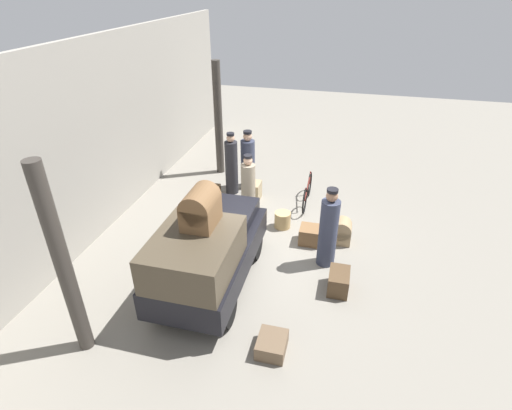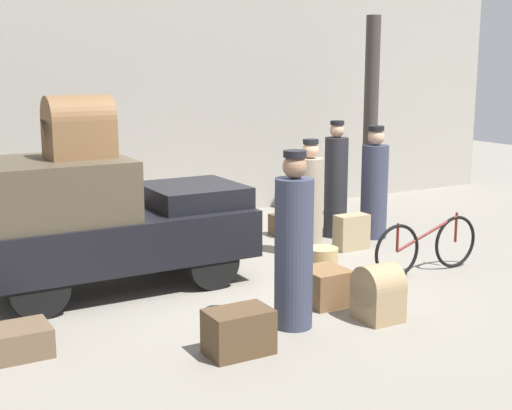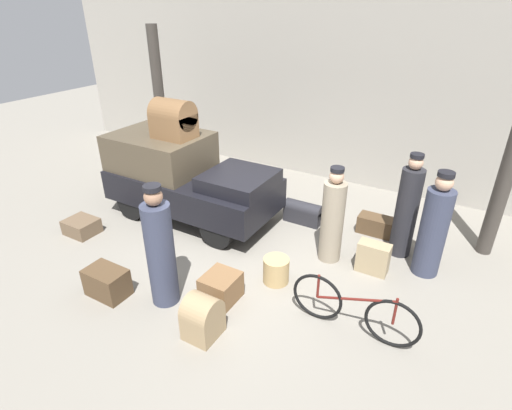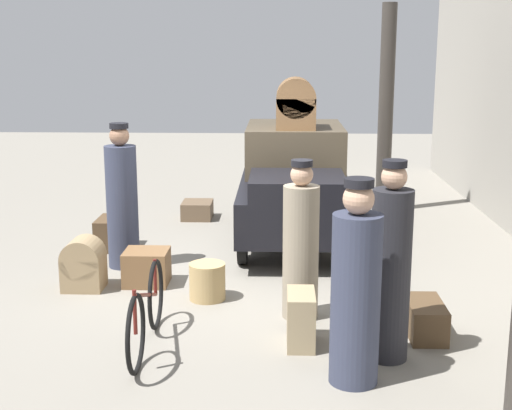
# 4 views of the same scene
# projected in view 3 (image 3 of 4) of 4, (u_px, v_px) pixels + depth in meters

# --- Properties ---
(ground_plane) EXTENTS (30.00, 30.00, 0.00)m
(ground_plane) POSITION_uv_depth(u_px,v_px,m) (240.00, 255.00, 7.00)
(ground_plane) COLOR gray
(station_building_facade) EXTENTS (16.00, 0.15, 4.50)m
(station_building_facade) POSITION_uv_depth(u_px,v_px,m) (334.00, 85.00, 9.09)
(station_building_facade) COLOR gray
(station_building_facade) RESTS_ON ground
(canopy_pillar_left) EXTENTS (0.25, 0.25, 3.52)m
(canopy_pillar_left) POSITION_uv_depth(u_px,v_px,m) (160.00, 104.00, 9.58)
(canopy_pillar_left) COLOR #38332D
(canopy_pillar_left) RESTS_ON ground
(canopy_pillar_right) EXTENTS (0.25, 0.25, 3.52)m
(canopy_pillar_right) POSITION_uv_depth(u_px,v_px,m) (512.00, 158.00, 6.30)
(canopy_pillar_right) COLOR #38332D
(canopy_pillar_right) RESTS_ON ground
(truck) EXTENTS (3.38, 1.56, 1.64)m
(truck) POSITION_uv_depth(u_px,v_px,m) (185.00, 176.00, 7.91)
(truck) COLOR black
(truck) RESTS_ON ground
(bicycle) EXTENTS (1.73, 0.04, 0.76)m
(bicycle) POSITION_uv_depth(u_px,v_px,m) (353.00, 309.00, 5.24)
(bicycle) COLOR black
(bicycle) RESTS_ON ground
(wicker_basket) EXTENTS (0.41, 0.41, 0.42)m
(wicker_basket) POSITION_uv_depth(u_px,v_px,m) (276.00, 270.00, 6.26)
(wicker_basket) COLOR tan
(wicker_basket) RESTS_ON ground
(porter_standing_middle) EXTENTS (0.40, 0.40, 1.87)m
(porter_standing_middle) POSITION_uv_depth(u_px,v_px,m) (160.00, 251.00, 5.57)
(porter_standing_middle) COLOR #33384C
(porter_standing_middle) RESTS_ON ground
(porter_with_bicycle) EXTENTS (0.42, 0.42, 1.77)m
(porter_with_bicycle) POSITION_uv_depth(u_px,v_px,m) (433.00, 229.00, 6.21)
(porter_with_bicycle) COLOR #33384C
(porter_with_bicycle) RESTS_ON ground
(porter_lifting_near_truck) EXTENTS (0.38, 0.38, 1.68)m
(porter_lifting_near_truck) POSITION_uv_depth(u_px,v_px,m) (332.00, 219.00, 6.58)
(porter_lifting_near_truck) COLOR gray
(porter_lifting_near_truck) RESTS_ON ground
(conductor_in_dark_uniform) EXTENTS (0.37, 0.37, 1.85)m
(conductor_in_dark_uniform) POSITION_uv_depth(u_px,v_px,m) (407.00, 210.00, 6.68)
(conductor_in_dark_uniform) COLOR #232328
(conductor_in_dark_uniform) RESTS_ON ground
(trunk_large_brown) EXTENTS (0.48, 0.53, 0.42)m
(trunk_large_brown) POSITION_uv_depth(u_px,v_px,m) (221.00, 287.00, 5.88)
(trunk_large_brown) COLOR brown
(trunk_large_brown) RESTS_ON ground
(suitcase_black_upright) EXTENTS (0.58, 0.49, 0.28)m
(suitcase_black_upright) POSITION_uv_depth(u_px,v_px,m) (82.00, 226.00, 7.59)
(suitcase_black_upright) COLOR brown
(suitcase_black_upright) RESTS_ON ground
(suitcase_small_leather) EXTENTS (0.67, 0.35, 0.34)m
(suitcase_small_leather) POSITION_uv_depth(u_px,v_px,m) (376.00, 225.00, 7.58)
(suitcase_small_leather) COLOR #4C3823
(suitcase_small_leather) RESTS_ON ground
(trunk_umber_medium) EXTENTS (0.62, 0.41, 0.44)m
(trunk_umber_medium) POSITION_uv_depth(u_px,v_px,m) (107.00, 282.00, 5.97)
(trunk_umber_medium) COLOR #4C3823
(trunk_umber_medium) RESTS_ON ground
(suitcase_tan_flat) EXTENTS (0.74, 0.29, 0.44)m
(suitcase_tan_flat) POSITION_uv_depth(u_px,v_px,m) (303.00, 212.00, 7.94)
(suitcase_tan_flat) COLOR #232328
(suitcase_tan_flat) RESTS_ON ground
(trunk_barrel_dark) EXTENTS (0.42, 0.46, 0.62)m
(trunk_barrel_dark) POSITION_uv_depth(u_px,v_px,m) (202.00, 317.00, 5.20)
(trunk_barrel_dark) COLOR #937A56
(trunk_barrel_dark) RESTS_ON ground
(trunk_wicker_pale) EXTENTS (0.50, 0.26, 0.52)m
(trunk_wicker_pale) POSITION_uv_depth(u_px,v_px,m) (373.00, 258.00, 6.46)
(trunk_wicker_pale) COLOR #9E8966
(trunk_wicker_pale) RESTS_ON ground
(trunk_on_truck_roof) EXTENTS (0.75, 0.56, 0.73)m
(trunk_on_truck_roof) POSITION_uv_depth(u_px,v_px,m) (173.00, 119.00, 7.47)
(trunk_on_truck_roof) COLOR brown
(trunk_on_truck_roof) RESTS_ON truck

